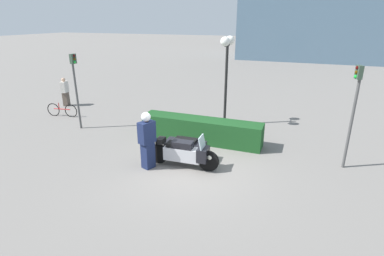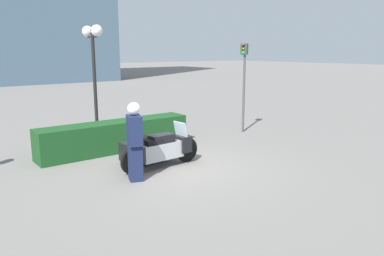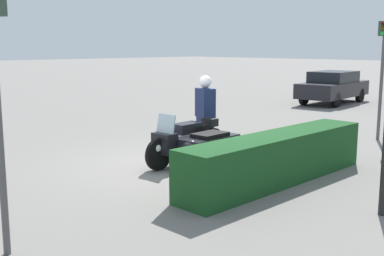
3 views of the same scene
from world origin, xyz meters
name	(u,v)px [view 2 (image 2 of 3)]	position (x,y,z in m)	size (l,w,h in m)	color
ground_plane	(172,167)	(0.00, 0.00, 0.00)	(160.00, 160.00, 0.00)	slate
police_motorcycle	(156,148)	(-0.24, 0.43, 0.47)	(2.44, 1.12, 1.17)	black
officer_rider	(135,140)	(-1.30, -0.33, 1.01)	(0.47, 0.59, 1.90)	#192347
hedge_bush_curbside	(116,136)	(-0.44, 2.43, 0.47)	(4.83, 0.84, 0.94)	#19471E
twin_lamp_post	(93,48)	(-0.08, 4.68, 3.19)	(0.40, 1.18, 3.94)	black
traffic_light_near	(244,75)	(4.67, 1.98, 2.20)	(0.23, 0.29, 3.34)	#4C4C4C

